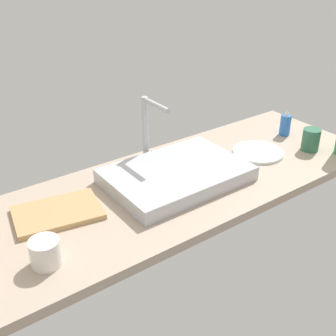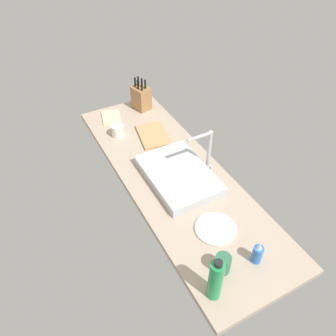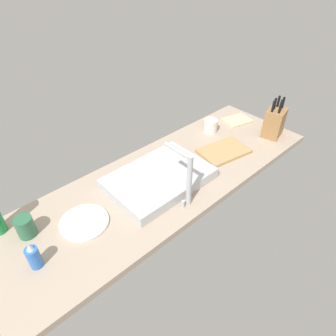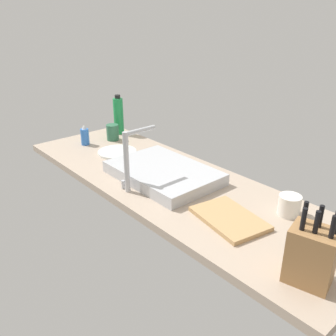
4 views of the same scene
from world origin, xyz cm
name	(u,v)px [view 1 (image 1 of 4)]	position (x,y,z in cm)	size (l,w,h in cm)	color
countertop_slab	(166,190)	(0.00, 0.00, 1.75)	(182.86, 59.79, 3.50)	tan
sink_basin	(176,175)	(5.22, 0.77, 6.27)	(51.60, 35.34, 5.54)	#B7BABF
faucet	(148,125)	(5.38, 19.50, 20.26)	(5.50, 16.80, 27.67)	#B7BABF
cutting_board	(58,213)	(-40.37, 6.28, 4.40)	(28.34, 18.83, 1.80)	tan
soap_bottle	(285,124)	(71.88, 5.39, 8.85)	(4.91, 4.91, 12.49)	blue
dinner_plate	(258,152)	(47.66, -1.07, 4.10)	(21.68, 21.68, 1.20)	silver
coffee_mug	(311,140)	(68.32, -11.75, 8.33)	(7.47, 7.47, 9.66)	#2D6647
ceramic_cup	(45,253)	(-52.72, -14.85, 7.61)	(8.78, 8.78, 8.22)	silver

